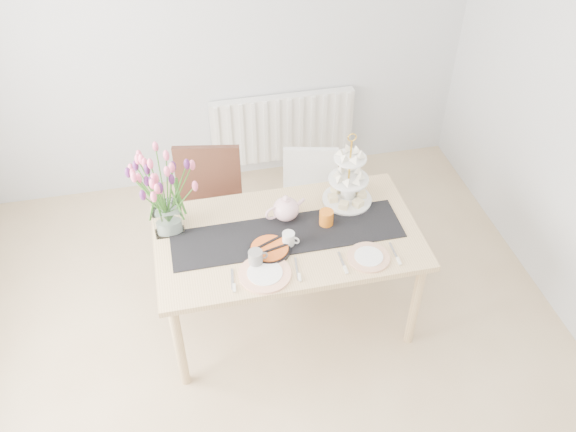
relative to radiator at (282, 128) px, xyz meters
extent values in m
plane|color=tan|center=(-0.50, -2.19, -0.45)|extent=(4.50, 4.50, 0.00)
plane|color=#B7BABC|center=(-0.50, 0.06, 0.85)|extent=(4.00, 0.00, 4.00)
cube|color=white|center=(0.00, 0.00, 0.00)|extent=(1.20, 0.08, 0.60)
cube|color=tan|center=(-0.31, -1.61, 0.28)|extent=(1.60, 0.90, 0.04)
cylinder|color=tan|center=(-1.04, -1.99, -0.09)|extent=(0.06, 0.06, 0.71)
cylinder|color=tan|center=(0.42, -1.99, -0.09)|extent=(0.06, 0.06, 0.71)
cylinder|color=tan|center=(-1.04, -1.23, -0.09)|extent=(0.06, 0.06, 0.71)
cylinder|color=tan|center=(0.42, -1.23, -0.09)|extent=(0.06, 0.06, 0.71)
cube|color=#371B14|center=(-0.74, -1.02, 0.02)|extent=(0.53, 0.53, 0.04)
cube|color=#371B14|center=(-0.70, -0.82, 0.25)|extent=(0.45, 0.12, 0.43)
cylinder|color=#371B14|center=(-0.95, -1.17, -0.23)|extent=(0.04, 0.04, 0.45)
cylinder|color=#371B14|center=(-0.60, -1.23, -0.23)|extent=(0.04, 0.04, 0.45)
cylinder|color=#371B14|center=(-0.88, -0.81, -0.23)|extent=(0.04, 0.04, 0.45)
cylinder|color=#371B14|center=(-0.53, -0.88, -0.23)|extent=(0.04, 0.04, 0.45)
cube|color=silver|center=(-0.01, -0.99, -0.05)|extent=(0.47, 0.47, 0.04)
cube|color=silver|center=(0.03, -0.82, 0.16)|extent=(0.39, 0.13, 0.37)
cylinder|color=silver|center=(-0.23, -1.13, -0.26)|extent=(0.04, 0.04, 0.38)
cylinder|color=silver|center=(0.12, -1.21, -0.26)|extent=(0.04, 0.04, 0.38)
cylinder|color=silver|center=(-0.14, -0.78, -0.26)|extent=(0.04, 0.04, 0.38)
cylinder|color=silver|center=(0.21, -0.86, -0.26)|extent=(0.04, 0.04, 0.38)
cube|color=black|center=(-0.31, -1.61, 0.30)|extent=(1.40, 0.35, 0.01)
cube|color=silver|center=(-1.00, -1.39, 0.39)|extent=(0.17, 0.17, 0.17)
cylinder|color=gold|center=(0.13, -1.38, 0.53)|extent=(0.01, 0.01, 0.47)
cylinder|color=white|center=(0.13, -1.38, 0.32)|extent=(0.32, 0.32, 0.01)
cylinder|color=white|center=(0.13, -1.38, 0.48)|extent=(0.25, 0.25, 0.01)
cylinder|color=white|center=(0.13, -1.38, 0.64)|extent=(0.20, 0.20, 0.01)
cylinder|color=white|center=(0.14, -1.35, 0.35)|extent=(0.12, 0.12, 0.09)
cylinder|color=black|center=(-0.44, -1.72, 0.31)|extent=(0.25, 0.25, 0.02)
cylinder|color=orange|center=(-0.44, -1.72, 0.33)|extent=(0.22, 0.22, 0.01)
cylinder|color=slate|center=(-0.54, -1.81, 0.35)|extent=(0.10, 0.10, 0.10)
cylinder|color=silver|center=(-0.32, -1.69, 0.34)|extent=(0.10, 0.10, 0.09)
cylinder|color=#CF6617|center=(-0.06, -1.57, 0.35)|extent=(0.12, 0.12, 0.10)
cylinder|color=white|center=(-0.51, -1.90, 0.31)|extent=(0.33, 0.33, 0.02)
cylinder|color=silver|center=(0.11, -1.90, 0.31)|extent=(0.25, 0.25, 0.01)
camera|label=1|loc=(-0.89, -4.23, 2.82)|focal=38.00mm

